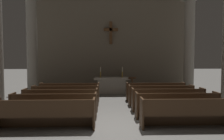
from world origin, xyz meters
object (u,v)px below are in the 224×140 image
object	(u,v)px
pew_left_row_1	(46,114)
pew_left_row_2	(54,106)
pew_left_row_3	(61,100)
altar	(111,85)
pew_left_row_4	(66,95)
pew_left_row_5	(70,92)
pew_right_row_5	(155,91)
column_left_second	(32,47)
pew_right_row_1	(189,113)
column_right_second	(189,47)
candlestick_right	(122,74)
pew_right_row_4	(161,95)
pew_right_row_2	(177,105)
candlestick_left	(101,74)
lectern	(132,87)
pew_right_row_3	(168,99)

from	to	relation	value
pew_left_row_1	pew_left_row_2	bearing A→B (deg)	90.00
pew_left_row_1	pew_left_row_3	distance (m)	2.09
pew_left_row_3	altar	world-z (taller)	altar
pew_left_row_4	pew_left_row_5	distance (m)	1.05
pew_right_row_5	altar	world-z (taller)	altar
pew_left_row_1	column_left_second	xyz separation A→B (m)	(-2.63, 6.20, 2.45)
altar	pew_right_row_1	bearing A→B (deg)	-71.25
column_right_second	altar	distance (m)	5.43
pew_left_row_1	pew_left_row_3	xyz separation A→B (m)	(0.00, 2.09, 0.00)
column_right_second	candlestick_right	distance (m)	4.51
pew_right_row_1	pew_right_row_4	world-z (taller)	same
pew_right_row_1	pew_right_row_2	bearing A→B (deg)	90.00
altar	pew_right_row_2	bearing A→B (deg)	-68.02
pew_right_row_2	pew_right_row_4	size ratio (longest dim) A/B	1.00
pew_left_row_5	candlestick_left	xyz separation A→B (m)	(1.53, 2.39, 0.74)
candlestick_left	lectern	size ratio (longest dim) A/B	0.58
pew_left_row_5	pew_right_row_1	world-z (taller)	same
pew_right_row_5	column_right_second	world-z (taller)	column_right_second
candlestick_right	lectern	bearing A→B (deg)	-68.37
column_right_second	candlestick_left	world-z (taller)	column_right_second
pew_right_row_4	pew_left_row_5	bearing A→B (deg)	166.80
pew_left_row_3	pew_right_row_2	world-z (taller)	same
pew_right_row_3	column_right_second	xyz separation A→B (m)	(2.63, 4.11, 2.45)
pew_right_row_3	pew_right_row_4	size ratio (longest dim) A/B	1.00
candlestick_left	candlestick_right	world-z (taller)	same
pew_right_row_5	candlestick_right	bearing A→B (deg)	122.67
pew_left_row_1	pew_left_row_5	distance (m)	4.18
pew_left_row_5	candlestick_left	distance (m)	2.93
pew_left_row_3	lectern	size ratio (longest dim) A/B	2.62
pew_right_row_1	altar	bearing A→B (deg)	108.75
candlestick_left	lectern	world-z (taller)	candlestick_left
pew_left_row_2	pew_left_row_4	bearing A→B (deg)	90.00
altar	candlestick_left	world-z (taller)	candlestick_left
pew_right_row_4	pew_right_row_5	world-z (taller)	same
pew_right_row_1	candlestick_left	xyz separation A→B (m)	(-2.93, 6.57, 0.74)
pew_right_row_2	candlestick_right	world-z (taller)	candlestick_right
altar	candlestick_left	distance (m)	0.98
column_right_second	pew_right_row_2	bearing A→B (deg)	-117.00
pew_left_row_1	pew_right_row_2	world-z (taller)	same
pew_right_row_1	lectern	size ratio (longest dim) A/B	2.62
pew_left_row_2	column_left_second	size ratio (longest dim) A/B	0.50
pew_right_row_1	column_right_second	bearing A→B (deg)	67.05
column_left_second	column_right_second	size ratio (longest dim) A/B	1.00
pew_left_row_3	column_right_second	bearing A→B (deg)	30.11
pew_right_row_3	column_left_second	xyz separation A→B (m)	(-7.08, 4.11, 2.45)
column_left_second	pew_right_row_4	bearing A→B (deg)	-23.37
pew_left_row_2	candlestick_right	world-z (taller)	candlestick_right
column_left_second	pew_right_row_2	bearing A→B (deg)	-36.03
pew_right_row_3	lectern	world-z (taller)	lectern
pew_right_row_4	candlestick_left	bearing A→B (deg)	130.49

